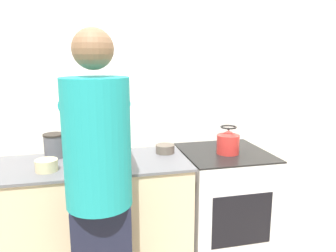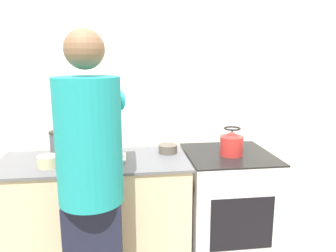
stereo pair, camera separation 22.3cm
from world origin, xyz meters
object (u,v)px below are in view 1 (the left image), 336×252
at_px(cutting_board, 105,160).
at_px(knife, 107,159).
at_px(bowl_prep, 46,165).
at_px(canister_jar, 54,145).
at_px(person, 99,181).
at_px(oven, 223,205).
at_px(kettle, 228,142).

height_order(cutting_board, knife, knife).
bearing_deg(bowl_prep, canister_jar, 85.60).
xyz_separation_m(person, bowl_prep, (-0.31, 0.40, -0.02)).
bearing_deg(canister_jar, cutting_board, -28.02).
height_order(person, knife, person).
relative_size(person, bowl_prep, 12.40).
relative_size(oven, cutting_board, 3.12).
bearing_deg(person, oven, 29.89).
distance_m(cutting_board, canister_jar, 0.40).
xyz_separation_m(cutting_board, canister_jar, (-0.34, 0.18, 0.08)).
height_order(person, kettle, person).
xyz_separation_m(knife, kettle, (0.90, 0.01, 0.06)).
distance_m(oven, knife, 1.01).
bearing_deg(oven, bowl_prep, -173.13).
distance_m(kettle, canister_jar, 1.28).
relative_size(cutting_board, canister_jar, 1.63).
xyz_separation_m(knife, bowl_prep, (-0.39, -0.10, 0.02)).
bearing_deg(bowl_prep, oven, 6.87).
distance_m(cutting_board, kettle, 0.92).
bearing_deg(canister_jar, knife, -28.50).
bearing_deg(cutting_board, kettle, -0.53).
bearing_deg(person, kettle, 27.69).
xyz_separation_m(oven, canister_jar, (-1.26, 0.14, 0.53)).
height_order(person, cutting_board, person).
height_order(oven, canister_jar, canister_jar).
bearing_deg(bowl_prep, cutting_board, 17.46).
relative_size(person, knife, 8.18).
height_order(cutting_board, canister_jar, canister_jar).
bearing_deg(canister_jar, oven, -6.51).
distance_m(bowl_prep, canister_jar, 0.30).
distance_m(person, bowl_prep, 0.51).
relative_size(kettle, bowl_prep, 1.50).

